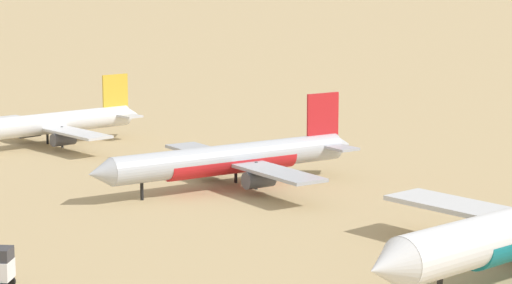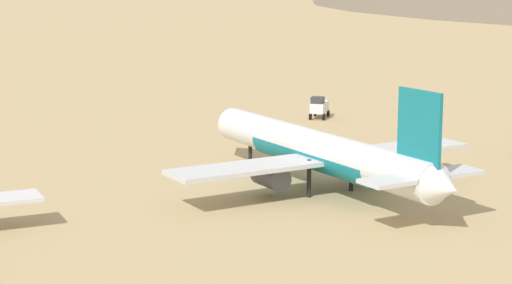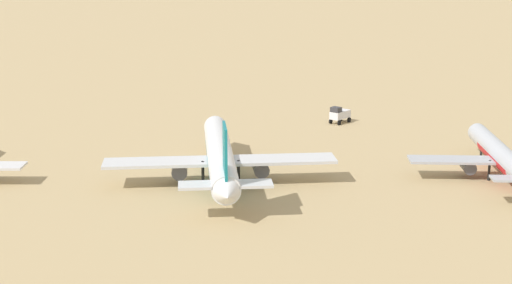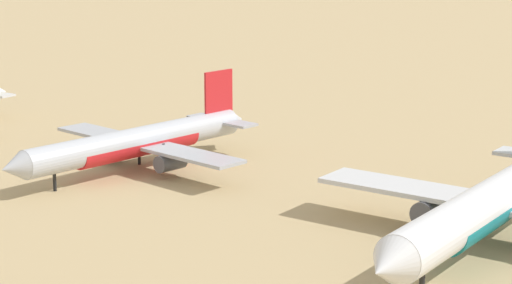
% 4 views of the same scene
% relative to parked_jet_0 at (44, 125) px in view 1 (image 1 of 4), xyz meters
% --- Properties ---
extents(parked_jet_0, '(36.59, 29.74, 10.55)m').
position_rel_parked_jet_0_xyz_m(parked_jet_0, '(0.00, 0.00, 0.00)').
color(parked_jet_0, silver).
rests_on(parked_jet_0, ground).
extents(parked_jet_1, '(38.97, 31.69, 11.23)m').
position_rel_parked_jet_0_xyz_m(parked_jet_1, '(-5.15, 42.68, 0.19)').
color(parked_jet_1, '#B2B7C1').
rests_on(parked_jet_1, ground).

